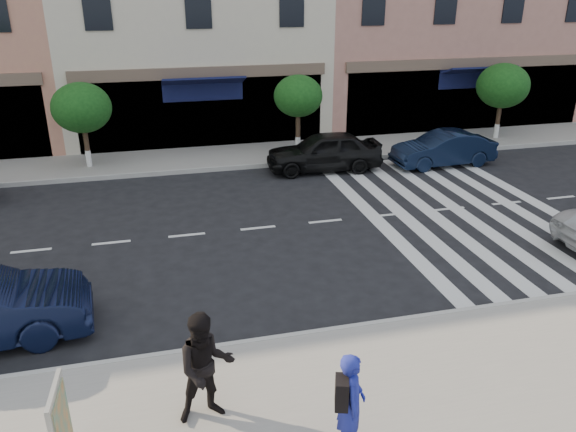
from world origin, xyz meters
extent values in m
plane|color=black|center=(0.00, 0.00, 0.00)|extent=(120.00, 120.00, 0.00)
cube|color=gray|center=(0.00, -3.75, 0.07)|extent=(60.00, 4.50, 0.15)
cube|color=gray|center=(0.00, 11.00, 0.07)|extent=(60.00, 3.00, 0.15)
cube|color=beige|center=(-0.50, 17.00, 5.50)|extent=(11.00, 9.00, 11.00)
cylinder|color=#473323|center=(-5.00, 10.80, 0.95)|extent=(0.18, 0.18, 1.60)
cylinder|color=silver|center=(-5.00, 10.80, 0.45)|extent=(0.20, 0.20, 0.60)
ellipsoid|color=#123F12|center=(-5.00, 10.80, 2.32)|extent=(2.10, 2.10, 1.79)
cylinder|color=#473323|center=(3.00, 10.80, 1.00)|extent=(0.18, 0.18, 1.71)
cylinder|color=silver|center=(3.00, 10.80, 0.45)|extent=(0.20, 0.20, 0.60)
ellipsoid|color=#123F12|center=(3.00, 10.80, 2.38)|extent=(1.90, 1.90, 1.62)
cylinder|color=#473323|center=(12.00, 10.80, 0.98)|extent=(0.18, 0.18, 1.65)
cylinder|color=silver|center=(12.00, 10.80, 0.45)|extent=(0.20, 0.20, 0.60)
ellipsoid|color=#123F12|center=(12.00, 10.80, 2.41)|extent=(2.20, 2.20, 1.87)
imported|color=#212999|center=(-0.34, -4.46, 0.96)|extent=(0.55, 0.68, 1.62)
imported|color=black|center=(-2.24, -3.30, 1.07)|extent=(0.95, 0.77, 1.84)
cube|color=beige|center=(-4.27, -3.85, 0.83)|extent=(0.11, 0.89, 1.37)
cube|color=#D88C3F|center=(-4.23, -3.85, 0.89)|extent=(0.06, 0.74, 1.05)
imported|color=black|center=(3.41, 8.66, 0.72)|extent=(4.30, 1.92, 1.44)
imported|color=black|center=(7.97, 8.14, 0.64)|extent=(3.95, 1.52, 1.28)
camera|label=1|loc=(-2.73, -10.31, 6.42)|focal=35.00mm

